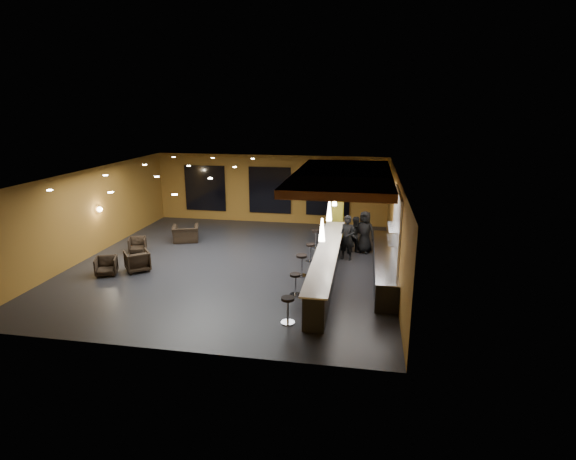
% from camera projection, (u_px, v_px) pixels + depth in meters
% --- Properties ---
extents(floor, '(12.00, 13.00, 0.10)m').
position_uv_depth(floor, '(235.00, 264.00, 17.49)').
color(floor, black).
rests_on(floor, ground).
extents(ceiling, '(12.00, 13.00, 0.10)m').
position_uv_depth(ceiling, '(232.00, 172.00, 16.52)').
color(ceiling, black).
extents(wall_back, '(12.00, 0.10, 3.50)m').
position_uv_depth(wall_back, '(270.00, 189.00, 23.22)').
color(wall_back, brown).
rests_on(wall_back, floor).
extents(wall_front, '(12.00, 0.10, 3.50)m').
position_uv_depth(wall_front, '(155.00, 286.00, 10.79)').
color(wall_front, brown).
rests_on(wall_front, floor).
extents(wall_left, '(0.10, 13.00, 3.50)m').
position_uv_depth(wall_left, '(89.00, 213.00, 18.02)').
color(wall_left, brown).
rests_on(wall_left, floor).
extents(wall_right, '(0.10, 13.00, 3.50)m').
position_uv_depth(wall_right, '(397.00, 227.00, 15.99)').
color(wall_right, brown).
rests_on(wall_right, floor).
extents(wood_soffit, '(3.60, 8.00, 0.28)m').
position_uv_depth(wood_soffit, '(343.00, 176.00, 16.85)').
color(wood_soffit, brown).
rests_on(wood_soffit, ceiling).
extents(window_left, '(2.20, 0.06, 2.40)m').
position_uv_depth(window_left, '(205.00, 188.00, 23.71)').
color(window_left, black).
rests_on(window_left, wall_back).
extents(window_center, '(2.20, 0.06, 2.40)m').
position_uv_depth(window_center, '(270.00, 190.00, 23.12)').
color(window_center, black).
rests_on(window_center, wall_back).
extents(window_right, '(2.20, 0.06, 2.40)m').
position_uv_depth(window_right, '(328.00, 192.00, 22.62)').
color(window_right, black).
rests_on(window_right, wall_back).
extents(tile_backsplash, '(0.06, 3.20, 2.40)m').
position_uv_depth(tile_backsplash, '(397.00, 227.00, 14.99)').
color(tile_backsplash, white).
rests_on(tile_backsplash, wall_right).
extents(bar_counter, '(0.60, 8.00, 1.00)m').
position_uv_depth(bar_counter, '(327.00, 265.00, 15.78)').
color(bar_counter, black).
rests_on(bar_counter, floor).
extents(bar_top, '(0.78, 8.10, 0.05)m').
position_uv_depth(bar_top, '(327.00, 251.00, 15.64)').
color(bar_top, white).
rests_on(bar_top, bar_counter).
extents(prep_counter, '(0.70, 6.00, 0.86)m').
position_uv_depth(prep_counter, '(384.00, 266.00, 15.94)').
color(prep_counter, black).
rests_on(prep_counter, floor).
extents(prep_top, '(0.72, 6.00, 0.03)m').
position_uv_depth(prep_top, '(385.00, 254.00, 15.82)').
color(prep_top, silver).
rests_on(prep_top, prep_counter).
extents(wall_shelf_lower, '(0.30, 1.50, 0.03)m').
position_uv_depth(wall_shelf_lower, '(392.00, 240.00, 14.93)').
color(wall_shelf_lower, silver).
rests_on(wall_shelf_lower, wall_right).
extents(wall_shelf_upper, '(0.30, 1.50, 0.03)m').
position_uv_depth(wall_shelf_upper, '(393.00, 227.00, 14.81)').
color(wall_shelf_upper, silver).
rests_on(wall_shelf_upper, wall_right).
extents(column, '(0.60, 0.60, 3.50)m').
position_uv_depth(column, '(337.00, 203.00, 19.81)').
color(column, '#A69925').
rests_on(column, floor).
extents(wall_sconce, '(0.22, 0.22, 0.22)m').
position_uv_depth(wall_sconce, '(100.00, 209.00, 18.45)').
color(wall_sconce, '#FFE5B2').
rests_on(wall_sconce, wall_left).
extents(pendant_0, '(0.20, 0.20, 0.70)m').
position_uv_depth(pendant_0, '(322.00, 230.00, 13.38)').
color(pendant_0, white).
rests_on(pendant_0, wood_soffit).
extents(pendant_1, '(0.20, 0.20, 0.70)m').
position_uv_depth(pendant_1, '(329.00, 211.00, 15.76)').
color(pendant_1, white).
rests_on(pendant_1, wood_soffit).
extents(pendant_2, '(0.20, 0.20, 0.70)m').
position_uv_depth(pendant_2, '(335.00, 197.00, 18.13)').
color(pendant_2, white).
rests_on(pendant_2, wood_soffit).
extents(staff_a, '(0.75, 0.60, 1.79)m').
position_uv_depth(staff_a, '(347.00, 238.00, 17.67)').
color(staff_a, black).
rests_on(staff_a, floor).
extents(staff_b, '(0.93, 0.83, 1.57)m').
position_uv_depth(staff_b, '(356.00, 235.00, 18.39)').
color(staff_b, black).
rests_on(staff_b, floor).
extents(staff_c, '(1.00, 0.84, 1.76)m').
position_uv_depth(staff_c, '(365.00, 232.00, 18.54)').
color(staff_c, black).
rests_on(staff_c, floor).
extents(armchair_a, '(0.94, 0.95, 0.67)m').
position_uv_depth(armchair_a, '(106.00, 266.00, 16.20)').
color(armchair_a, black).
rests_on(armchair_a, floor).
extents(armchair_b, '(1.17, 1.17, 0.77)m').
position_uv_depth(armchair_b, '(137.00, 261.00, 16.58)').
color(armchair_b, black).
rests_on(armchair_b, floor).
extents(armchair_c, '(0.88, 0.89, 0.63)m').
position_uv_depth(armchair_c, '(138.00, 245.00, 18.72)').
color(armchair_c, black).
rests_on(armchair_c, floor).
extents(armchair_d, '(1.40, 1.31, 0.74)m').
position_uv_depth(armchair_d, '(186.00, 234.00, 20.14)').
color(armchair_d, black).
rests_on(armchair_d, floor).
extents(bar_stool_0, '(0.40, 0.40, 0.78)m').
position_uv_depth(bar_stool_0, '(288.00, 307.00, 12.55)').
color(bar_stool_0, silver).
rests_on(bar_stool_0, floor).
extents(bar_stool_1, '(0.37, 0.37, 0.73)m').
position_uv_depth(bar_stool_1, '(295.00, 281.00, 14.42)').
color(bar_stool_1, silver).
rests_on(bar_stool_1, floor).
extents(bar_stool_2, '(0.41, 0.41, 0.80)m').
position_uv_depth(bar_stool_2, '(302.00, 262.00, 16.03)').
color(bar_stool_2, silver).
rests_on(bar_stool_2, floor).
extents(bar_stool_3, '(0.37, 0.37, 0.73)m').
position_uv_depth(bar_stool_3, '(310.00, 250.00, 17.51)').
color(bar_stool_3, silver).
rests_on(bar_stool_3, floor).
extents(bar_stool_4, '(0.41, 0.41, 0.82)m').
position_uv_depth(bar_stool_4, '(316.00, 236.00, 19.17)').
color(bar_stool_4, silver).
rests_on(bar_stool_4, floor).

